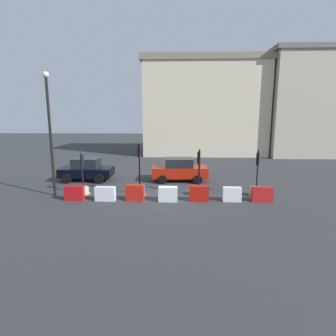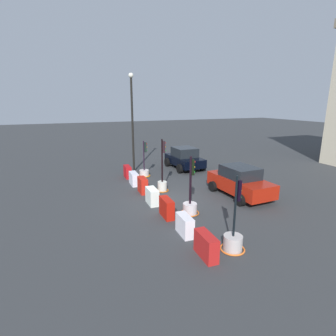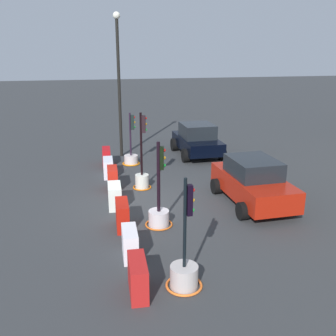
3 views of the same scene
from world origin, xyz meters
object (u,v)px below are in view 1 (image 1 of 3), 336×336
Objects in this scene: construction_barrier_1 at (105,194)px; car_red_compact at (180,170)px; construction_barrier_3 at (168,194)px; street_lamp_post at (50,126)px; construction_barrier_2 at (135,193)px; construction_barrier_0 at (74,193)px; traffic_light_1 at (140,186)px; construction_barrier_4 at (199,194)px; construction_barrier_6 at (262,194)px; traffic_light_2 at (199,188)px; construction_barrier_5 at (232,194)px; car_black_sedan at (87,169)px; traffic_light_3 at (256,190)px; traffic_light_0 at (83,188)px.

car_red_compact is at bearing 49.78° from construction_barrier_1.
construction_barrier_3 is at bearing 0.13° from construction_barrier_1.
construction_barrier_2 is at bearing -9.46° from street_lamp_post.
construction_barrier_0 is 0.15× the size of street_lamp_post.
traffic_light_1 is 3.75m from construction_barrier_4.
construction_barrier_1 is 1.00× the size of construction_barrier_6.
traffic_light_2 reaches higher than construction_barrier_5.
car_black_sedan reaches higher than construction_barrier_1.
construction_barrier_5 is at bearing 0.69° from construction_barrier_2.
traffic_light_2 is at bearing 179.38° from traffic_light_3.
construction_barrier_6 is at bearing -5.98° from traffic_light_0.
construction_barrier_0 is 4.22m from street_lamp_post.
traffic_light_3 is 3.74m from construction_barrier_4.
traffic_light_1 is 2.74× the size of construction_barrier_1.
traffic_light_3 is 2.52× the size of construction_barrier_4.
traffic_light_1 is 2.23m from construction_barrier_1.
traffic_light_1 reaches higher than construction_barrier_6.
traffic_light_2 is 1.01× the size of traffic_light_3.
traffic_light_3 is 9.02m from construction_barrier_1.
construction_barrier_6 is 6.81m from car_red_compact.
construction_barrier_3 is 0.28× the size of car_black_sedan.
construction_barrier_2 is at bearing -170.62° from traffic_light_3.
traffic_light_1 is at bearing 170.82° from construction_barrier_6.
construction_barrier_1 is 6.65m from car_red_compact.
construction_barrier_0 reaches higher than construction_barrier_1.
street_lamp_post is (-6.95, 0.91, 3.82)m from construction_barrier_3.
traffic_light_0 is at bearing -179.43° from traffic_light_1.
street_lamp_post is (-5.18, -0.36, 3.69)m from traffic_light_1.
construction_barrier_0 is 1.01× the size of construction_barrier_3.
construction_barrier_2 is 6.58m from car_black_sedan.
traffic_light_2 is 9.59m from street_lamp_post.
construction_barrier_5 is (1.80, -1.16, -0.06)m from traffic_light_2.
construction_barrier_4 is 9.42m from car_black_sedan.
construction_barrier_4 is (3.67, 0.04, -0.01)m from construction_barrier_2.
traffic_light_1 reaches higher than construction_barrier_5.
construction_barrier_5 reaches higher than construction_barrier_1.
traffic_light_0 is 0.82× the size of traffic_light_1.
construction_barrier_2 is at bearing -95.29° from traffic_light_1.
construction_barrier_5 is (3.65, 0.13, -0.01)m from construction_barrier_3.
street_lamp_post reaches higher than construction_barrier_0.
construction_barrier_6 is 12.91m from street_lamp_post.
traffic_light_2 is (7.16, 0.06, 0.07)m from traffic_light_0.
construction_barrier_2 is (-3.74, -1.23, -0.01)m from traffic_light_2.
street_lamp_post reaches higher than car_red_compact.
construction_barrier_5 is (7.25, 0.14, 0.00)m from construction_barrier_1.
car_black_sedan is at bearing 140.88° from traffic_light_1.
car_red_compact is (-4.67, 4.94, 0.42)m from construction_barrier_6.
traffic_light_0 reaches higher than car_red_compact.
construction_barrier_1 is 1.12× the size of construction_barrier_2.
construction_barrier_4 is at bearing -179.18° from construction_barrier_5.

